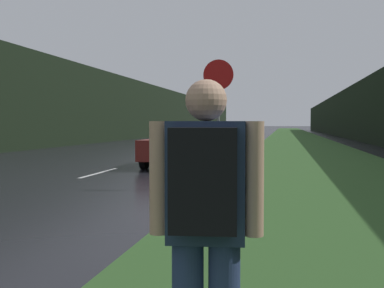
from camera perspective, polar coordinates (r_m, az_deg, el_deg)
The scene contains 8 objects.
grass_verge at distance 39.88m, azimuth 12.60°, elevation 0.21°, with size 6.00×240.00×0.02m, color #2D5123.
lane_stripe_c at distance 15.09m, azimuth -10.91°, elevation -3.36°, with size 0.12×3.00×0.01m, color silver.
lane_stripe_d at distance 21.72m, azimuth -4.03°, elevation -1.57°, with size 0.12×3.00×0.01m, color silver.
treeline_far_side at distance 52.17m, azimuth -6.25°, elevation 3.95°, with size 2.00×140.00×5.82m, color black.
treeline_near_side at distance 50.37m, azimuth 19.14°, elevation 3.50°, with size 2.00×140.00×5.15m, color black.
stop_sign at distance 11.13m, azimuth 3.13°, elevation 4.11°, with size 0.70×0.07×2.99m.
hitchhiker_with_backpack at distance 2.55m, azimuth 1.62°, elevation -9.15°, with size 0.61×0.44×1.75m.
car_passing_near at distance 17.19m, azimuth -1.54°, elevation -0.20°, with size 1.93×4.51×1.39m.
Camera 1 is at (5.59, 0.16, 1.52)m, focal length 45.00 mm.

